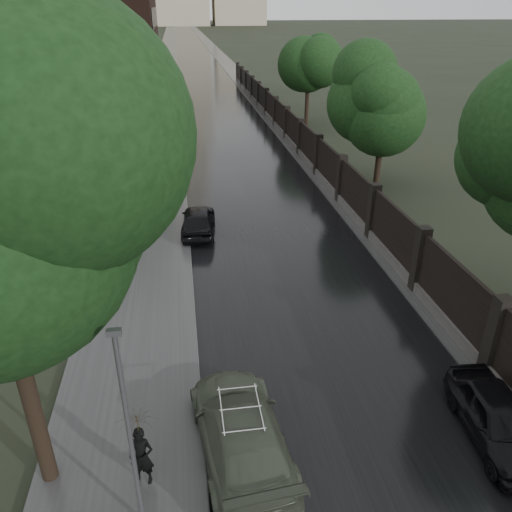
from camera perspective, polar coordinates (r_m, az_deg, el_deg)
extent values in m
cube|color=black|center=(196.02, -7.98, 23.59)|extent=(8.00, 420.00, 0.02)
cube|color=#2D2D2D|center=(195.98, -9.89, 23.49)|extent=(4.00, 420.00, 0.16)
cube|color=#2D2D2D|center=(196.21, -6.23, 23.69)|extent=(3.00, 420.00, 0.08)
cube|color=#383533|center=(39.91, 4.37, 12.53)|extent=(0.40, 75.00, 0.50)
cube|color=black|center=(39.62, 4.44, 14.29)|extent=(0.15, 75.00, 2.00)
cube|color=black|center=(76.70, -2.11, 20.26)|extent=(0.45, 0.45, 2.70)
cylinder|color=black|center=(11.40, -25.40, -10.56)|extent=(0.36, 0.36, 7.15)
cylinder|color=black|center=(36.63, -15.05, 14.74)|extent=(0.36, 0.36, 5.85)
sphere|color=black|center=(36.25, -15.50, 18.35)|extent=(4.25, 4.25, 4.25)
cylinder|color=black|center=(30.89, 14.04, 12.43)|extent=(0.36, 0.36, 5.53)
sphere|color=black|center=(30.45, 14.51, 16.45)|extent=(4.08, 4.08, 4.08)
cylinder|color=black|center=(47.71, 5.89, 17.89)|extent=(0.36, 0.36, 5.53)
sphere|color=black|center=(47.42, 6.02, 20.53)|extent=(4.08, 4.08, 4.08)
cylinder|color=#59595E|center=(10.49, -14.12, -19.89)|extent=(0.10, 0.10, 5.00)
cube|color=#59595E|center=(8.85, -15.95, -8.39)|extent=(0.25, 0.12, 0.12)
cylinder|color=#59595E|center=(31.87, -8.82, 10.98)|extent=(0.12, 0.12, 3.00)
imported|color=#59595E|center=(31.40, -9.08, 14.49)|extent=(0.16, 0.20, 1.00)
sphere|color=#FF0C0C|center=(31.28, -9.05, 14.16)|extent=(0.14, 0.14, 0.14)
cube|color=black|center=(59.38, -24.45, 24.65)|extent=(24.00, 18.00, 20.00)
imported|color=#444C3C|center=(12.83, -1.72, -19.50)|extent=(2.51, 5.19, 1.46)
imported|color=black|center=(24.41, -6.62, 4.09)|extent=(1.90, 4.03, 1.33)
imported|color=black|center=(14.60, 25.93, -16.41)|extent=(1.86, 3.90, 1.29)
imported|color=black|center=(12.34, -12.94, -21.42)|extent=(0.63, 0.49, 1.54)
imported|color=black|center=(11.47, -13.59, -17.29)|extent=(1.08, 1.09, 0.82)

